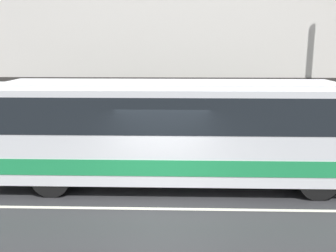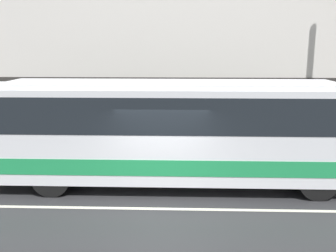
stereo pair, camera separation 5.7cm
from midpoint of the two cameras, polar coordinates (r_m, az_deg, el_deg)
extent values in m
plane|color=#2D2D30|center=(9.88, -1.22, -12.52)|extent=(60.00, 60.00, 0.00)
cube|color=gray|center=(15.08, -0.16, -3.40)|extent=(60.00, 3.10, 0.18)
cube|color=#2D2B28|center=(16.30, 0.01, 2.50)|extent=(60.00, 0.06, 2.80)
cube|color=beige|center=(9.88, -1.22, -12.50)|extent=(54.00, 0.14, 0.01)
cube|color=silver|center=(11.09, 0.13, -0.67)|extent=(11.33, 2.49, 2.63)
cube|color=#1E8C4C|center=(11.29, 0.13, -4.46)|extent=(11.28, 2.51, 0.45)
cube|color=black|center=(10.97, 0.13, 2.57)|extent=(10.99, 2.51, 1.00)
cube|color=silver|center=(10.87, 0.13, 6.42)|extent=(9.63, 2.11, 0.12)
cylinder|color=black|center=(11.03, 21.78, -7.68)|extent=(1.10, 0.28, 1.10)
cylinder|color=black|center=(12.98, 18.56, -4.51)|extent=(1.10, 0.28, 1.10)
cylinder|color=black|center=(10.96, -17.52, -7.49)|extent=(1.10, 0.28, 1.10)
cylinder|color=black|center=(12.92, -14.42, -4.33)|extent=(1.10, 0.28, 1.10)
cylinder|color=#1E5933|center=(14.43, 3.02, -0.85)|extent=(0.36, 0.36, 1.42)
sphere|color=tan|center=(14.27, 3.06, 2.45)|extent=(0.26, 0.26, 0.26)
camera|label=1|loc=(0.03, -90.15, -0.03)|focal=40.00mm
camera|label=2|loc=(0.03, 89.85, 0.03)|focal=40.00mm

